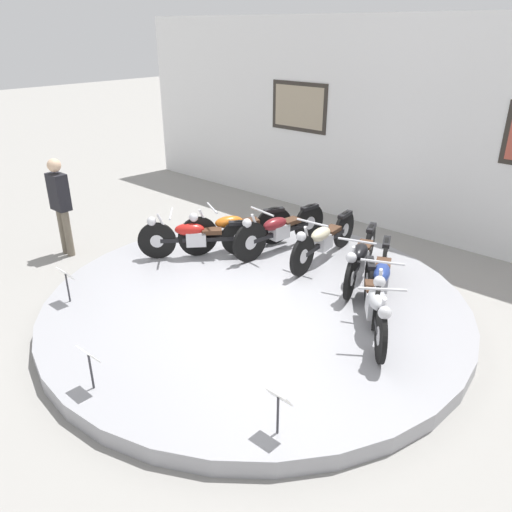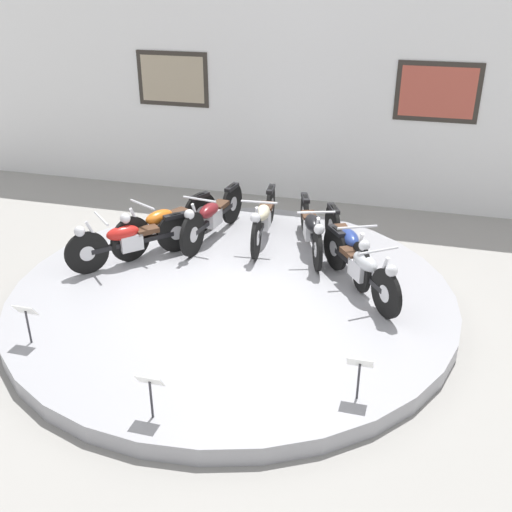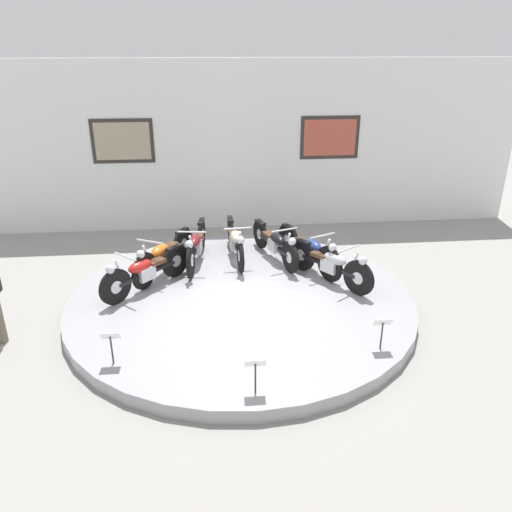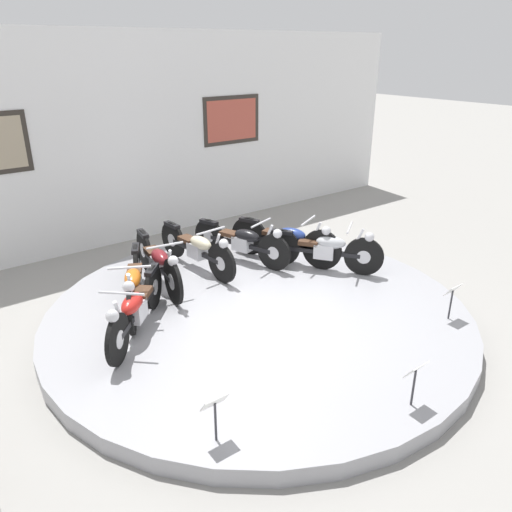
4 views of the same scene
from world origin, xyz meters
TOP-DOWN VIEW (x-y plane):
  - ground_plane at (0.00, 0.00)m, footprint 60.00×60.00m
  - display_platform at (0.00, 0.00)m, footprint 5.88×5.88m
  - back_wall at (0.00, 4.18)m, footprint 14.00×0.22m
  - motorcycle_red at (-1.64, 0.38)m, footprint 1.40×1.46m
  - motorcycle_orange at (-1.37, 1.01)m, footprint 0.98×1.82m
  - motorcycle_maroon at (-0.78, 1.46)m, footprint 0.54×2.00m
  - motorcycle_cream at (0.00, 1.63)m, footprint 0.54×1.98m
  - motorcycle_black at (0.78, 1.46)m, footprint 0.73×1.88m
  - motorcycle_blue at (1.37, 1.01)m, footprint 0.89×1.86m
  - motorcycle_silver at (1.64, 0.37)m, footprint 1.19×1.64m
  - info_placard_front_left at (-1.86, -1.80)m, footprint 0.26×0.11m
  - info_placard_front_centre at (0.00, -2.59)m, footprint 0.26×0.11m
  - info_placard_front_right at (1.86, -1.80)m, footprint 0.26×0.11m

SIDE VIEW (x-z plane):
  - ground_plane at x=0.00m, z-range 0.00..0.00m
  - display_platform at x=0.00m, z-range 0.00..0.21m
  - info_placard_front_left at x=-1.86m, z-range 0.32..0.83m
  - info_placard_front_centre at x=0.00m, z-range 0.32..0.83m
  - info_placard_front_right at x=1.86m, z-range 0.32..0.83m
  - motorcycle_black at x=0.78m, z-range 0.19..0.98m
  - motorcycle_red at x=-1.64m, z-range 0.19..0.98m
  - motorcycle_silver at x=1.64m, z-range 0.20..0.98m
  - motorcycle_cream at x=0.00m, z-range 0.20..0.99m
  - motorcycle_maroon at x=-0.78m, z-range 0.20..1.01m
  - motorcycle_orange at x=-1.37m, z-range 0.20..1.01m
  - motorcycle_blue at x=1.37m, z-range 0.20..1.02m
  - back_wall at x=0.00m, z-range 0.00..3.91m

